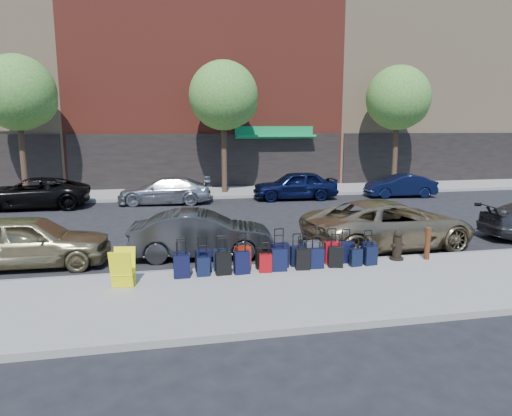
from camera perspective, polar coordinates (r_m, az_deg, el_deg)
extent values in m
plane|color=black|center=(16.85, -1.28, -3.03)|extent=(120.00, 120.00, 0.00)
cube|color=gray|center=(10.77, 5.05, -10.40)|extent=(60.00, 4.00, 0.15)
cube|color=gray|center=(26.58, -5.15, 1.98)|extent=(60.00, 4.00, 0.15)
cube|color=gray|center=(12.61, 2.41, -7.26)|extent=(60.00, 0.08, 0.15)
cube|color=gray|center=(24.59, -4.62, 1.32)|extent=(60.00, 0.08, 0.15)
cube|color=maroon|center=(34.82, -7.03, 20.29)|extent=(17.00, 12.00, 20.00)
cube|color=black|center=(28.33, -5.66, 5.78)|extent=(16.66, 0.15, 3.40)
cube|color=#0D7D42|center=(28.60, 2.45, 8.88)|extent=(5.00, 0.91, 0.27)
cube|color=#0D7D42|center=(28.89, 2.31, 9.58)|extent=(5.00, 0.10, 0.60)
cube|color=tan|center=(39.38, 18.09, 17.22)|extent=(15.00, 12.00, 18.00)
cube|color=black|center=(33.95, 22.45, 5.79)|extent=(14.70, 0.15, 3.40)
cylinder|color=black|center=(26.63, -27.15, 6.27)|extent=(0.30, 0.30, 4.80)
sphere|color=#2E6A23|center=(26.65, -27.68, 12.64)|extent=(3.80, 3.80, 3.80)
sphere|color=#2E6A23|center=(26.48, -26.34, 11.95)|extent=(2.58, 2.58, 2.58)
cylinder|color=black|center=(25.91, -4.01, 7.28)|extent=(0.30, 0.30, 4.80)
sphere|color=#2E6A23|center=(25.93, -4.09, 13.85)|extent=(3.80, 3.80, 3.80)
sphere|color=#2E6A23|center=(25.99, -2.73, 13.02)|extent=(2.58, 2.58, 2.58)
cylinder|color=black|center=(29.21, 17.03, 7.19)|extent=(0.30, 0.30, 4.80)
sphere|color=#2E6A23|center=(29.23, 17.34, 13.01)|extent=(3.80, 3.80, 3.80)
sphere|color=#2E6A23|center=(29.50, 18.35, 12.19)|extent=(2.58, 2.58, 2.58)
cube|color=black|center=(11.82, -9.24, -6.77)|extent=(0.38, 0.21, 0.57)
cylinder|color=black|center=(11.66, -9.32, -3.87)|extent=(0.21, 0.03, 0.03)
cube|color=black|center=(11.90, -6.63, -6.55)|extent=(0.41, 0.26, 0.58)
cylinder|color=black|center=(11.74, -6.69, -3.63)|extent=(0.22, 0.06, 0.03)
cube|color=black|center=(11.94, -4.41, -6.48)|extent=(0.41, 0.27, 0.57)
cylinder|color=black|center=(11.78, -4.45, -3.61)|extent=(0.21, 0.06, 0.03)
cube|color=#A01B0A|center=(12.04, -1.67, -6.23)|extent=(0.43, 0.28, 0.60)
cylinder|color=black|center=(11.87, -1.69, -3.20)|extent=(0.23, 0.07, 0.03)
cube|color=black|center=(12.09, 0.87, -6.27)|extent=(0.38, 0.22, 0.56)
cylinder|color=black|center=(11.93, 0.88, -3.49)|extent=(0.21, 0.04, 0.03)
cube|color=black|center=(12.16, 2.99, -5.95)|extent=(0.46, 0.29, 0.66)
cylinder|color=black|center=(11.98, 3.02, -2.68)|extent=(0.25, 0.06, 0.03)
cube|color=black|center=(12.35, 5.16, -5.98)|extent=(0.37, 0.21, 0.55)
cylinder|color=black|center=(12.19, 5.21, -3.30)|extent=(0.21, 0.04, 0.03)
cube|color=#3E3E43|center=(12.46, 7.02, -5.61)|extent=(0.45, 0.26, 0.66)
cylinder|color=black|center=(12.29, 7.09, -2.42)|extent=(0.25, 0.05, 0.03)
cube|color=#A80A17|center=(12.67, 9.46, -5.53)|extent=(0.42, 0.25, 0.61)
cylinder|color=black|center=(12.51, 9.55, -2.63)|extent=(0.23, 0.05, 0.03)
cube|color=black|center=(12.82, 11.22, -5.46)|extent=(0.39, 0.21, 0.58)
cylinder|color=black|center=(12.67, 11.32, -2.72)|extent=(0.22, 0.03, 0.03)
cube|color=black|center=(13.03, 13.83, -5.37)|extent=(0.37, 0.21, 0.55)
cylinder|color=black|center=(12.89, 13.94, -2.81)|extent=(0.21, 0.04, 0.03)
cube|color=black|center=(11.51, -9.29, -7.22)|extent=(0.39, 0.23, 0.57)
cylinder|color=black|center=(11.34, -9.38, -4.21)|extent=(0.22, 0.03, 0.03)
cube|color=black|center=(11.58, -6.62, -7.29)|extent=(0.33, 0.20, 0.48)
cylinder|color=black|center=(11.43, -6.67, -4.79)|extent=(0.18, 0.04, 0.03)
cube|color=black|center=(11.62, -4.12, -6.93)|extent=(0.40, 0.25, 0.58)
cylinder|color=black|center=(11.45, -4.16, -3.94)|extent=(0.22, 0.04, 0.03)
cube|color=black|center=(11.66, -1.80, -6.84)|extent=(0.41, 0.27, 0.58)
cylinder|color=black|center=(11.49, -1.81, -3.84)|extent=(0.22, 0.05, 0.03)
cube|color=maroon|center=(11.79, 1.18, -6.91)|extent=(0.34, 0.22, 0.48)
cylinder|color=black|center=(11.64, 1.19, -4.45)|extent=(0.18, 0.05, 0.03)
cube|color=black|center=(11.90, 2.91, -6.49)|extent=(0.41, 0.26, 0.58)
cylinder|color=black|center=(11.74, 2.94, -3.51)|extent=(0.22, 0.05, 0.03)
cube|color=black|center=(12.06, 5.86, -6.39)|extent=(0.39, 0.25, 0.55)
cylinder|color=black|center=(11.90, 5.91, -3.62)|extent=(0.21, 0.05, 0.03)
cube|color=black|center=(12.22, 7.60, -6.25)|extent=(0.38, 0.24, 0.53)
cylinder|color=black|center=(12.06, 7.66, -3.61)|extent=(0.20, 0.05, 0.03)
cube|color=black|center=(12.37, 9.91, -6.04)|extent=(0.41, 0.29, 0.56)
cylinder|color=black|center=(12.22, 10.00, -3.30)|extent=(0.21, 0.07, 0.03)
cube|color=black|center=(12.57, 12.36, -6.07)|extent=(0.34, 0.22, 0.47)
cylinder|color=black|center=(12.44, 12.45, -3.81)|extent=(0.18, 0.05, 0.03)
cube|color=black|center=(12.77, 14.10, -5.80)|extent=(0.37, 0.24, 0.51)
cylinder|color=black|center=(12.63, 14.20, -3.37)|extent=(0.20, 0.05, 0.03)
cylinder|color=black|center=(13.53, 17.15, -6.03)|extent=(0.38, 0.38, 0.06)
cylinder|color=black|center=(13.44, 17.23, -4.68)|extent=(0.25, 0.25, 0.59)
sphere|color=black|center=(13.35, 17.31, -3.14)|extent=(0.23, 0.23, 0.23)
cylinder|color=black|center=(13.42, 17.24, -4.42)|extent=(0.43, 0.26, 0.11)
cylinder|color=#38190C|center=(13.73, 20.64, -4.21)|extent=(0.15, 0.15, 0.89)
cylinder|color=#38190C|center=(13.63, 20.76, -2.40)|extent=(0.17, 0.17, 0.04)
cube|color=#FBF50D|center=(10.99, -16.53, -7.45)|extent=(0.53, 0.31, 0.90)
cube|color=#FBF50D|center=(11.29, -16.11, -6.95)|extent=(0.53, 0.31, 0.90)
cube|color=#FBF50D|center=(11.18, -16.28, -7.86)|extent=(0.55, 0.41, 0.02)
imported|color=#918459|center=(14.08, -26.46, -3.72)|extent=(4.35, 1.88, 1.46)
imported|color=#2E2E31|center=(13.63, -6.79, -3.29)|extent=(4.33, 1.87, 1.39)
imported|color=#937E5A|center=(15.16, 16.34, -1.97)|extent=(5.79, 3.17, 1.54)
imported|color=black|center=(24.06, -26.28, 1.66)|extent=(5.22, 2.43, 1.45)
imported|color=silver|center=(23.31, -11.34, 2.14)|extent=(4.78, 2.34, 1.34)
imported|color=#0C1235|center=(24.35, 4.89, 2.85)|extent=(4.55, 2.03, 1.52)
imported|color=#0B1434|center=(26.33, 17.59, 2.67)|extent=(3.89, 1.67, 1.25)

